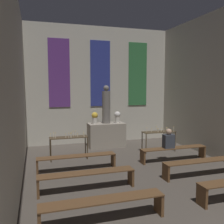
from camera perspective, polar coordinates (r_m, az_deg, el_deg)
The scene contains 14 objects.
wall_back at distance 11.18m, azimuth -2.78°, elevation 6.26°, with size 6.60×0.16×5.11m.
wall_left at distance 6.02m, azimuth -21.60°, elevation 5.79°, with size 0.12×9.76×5.11m.
altar at distance 10.39m, azimuth -1.31°, elevation -5.28°, with size 1.50×0.73×0.99m.
statue at distance 10.23m, azimuth -1.33°, elevation 1.44°, with size 0.33×0.33×1.56m.
flower_vase_left at distance 10.15m, azimuth -3.97°, elevation -1.20°, with size 0.26×0.26×0.47m.
flower_vase_right at distance 10.42m, azimuth 1.25°, elevation -1.01°, with size 0.26×0.26×0.47m.
candle_rack_left at distance 8.75m, azimuth -9.88°, elevation -6.31°, with size 1.29×0.42×0.98m.
candle_rack_right at distance 9.79m, azimuth 10.68°, elevation -5.01°, with size 1.29×0.42×0.99m.
pew_second_left at distance 4.91m, azimuth -1.99°, elevation -20.49°, with size 2.34×0.36×0.46m.
pew_third_left at distance 6.26m, azimuth -5.75°, elevation -14.50°, with size 2.34×0.36×0.46m.
pew_third_right at distance 7.59m, azimuth 19.92°, elevation -11.13°, with size 2.34×0.36×0.46m.
pew_back_left at distance 7.67m, azimuth -8.04°, elevation -10.64°, with size 2.34×0.36×0.46m.
pew_back_right at distance 8.78m, azimuth 13.91°, elevation -8.59°, with size 2.34×0.36×0.46m.
person_seated at distance 8.59m, azimuth 12.81°, elevation -6.19°, with size 0.36×0.24×0.65m.
Camera 1 is at (-2.79, -1.24, 2.53)m, focal length 40.00 mm.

